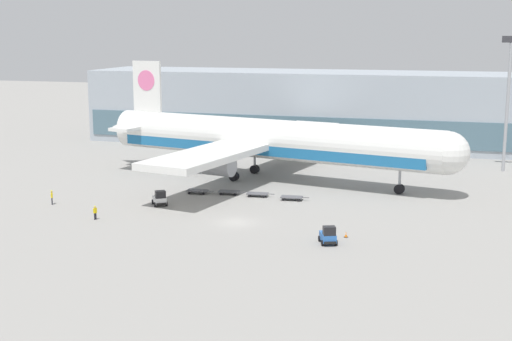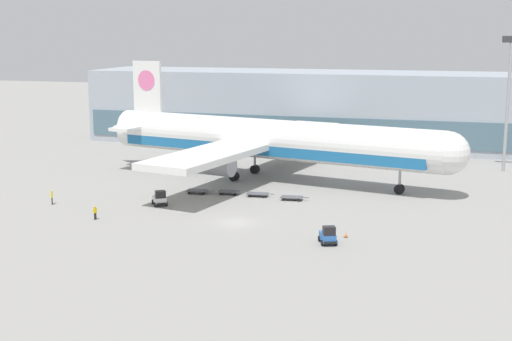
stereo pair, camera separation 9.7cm
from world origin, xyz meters
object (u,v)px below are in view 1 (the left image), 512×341
(baggage_dolly_lead, at_px, (198,191))
(baggage_dolly_trail, at_px, (292,197))
(traffic_cone_near, at_px, (346,234))
(baggage_tug_foreground, at_px, (160,199))
(light_mast, at_px, (508,93))
(baggage_tug_mid, at_px, (328,236))
(baggage_dolly_second, at_px, (229,192))
(ground_crew_near, at_px, (95,212))
(airplane_main, at_px, (265,140))
(baggage_dolly_third, at_px, (258,194))
(ground_crew_far, at_px, (52,196))

(baggage_dolly_lead, distance_m, baggage_dolly_trail, 13.16)
(baggage_dolly_trail, relative_size, traffic_cone_near, 5.87)
(baggage_tug_foreground, xyz_separation_m, baggage_dolly_trail, (15.35, 7.41, -0.49))
(light_mast, height_order, baggage_tug_mid, light_mast)
(baggage_dolly_lead, relative_size, baggage_dolly_second, 1.00)
(light_mast, distance_m, ground_crew_near, 65.59)
(airplane_main, xyz_separation_m, baggage_tug_mid, (15.01, -29.83, -4.96))
(ground_crew_near, bearing_deg, baggage_dolly_second, 165.34)
(light_mast, bearing_deg, baggage_dolly_lead, -145.46)
(baggage_tug_mid, relative_size, ground_crew_near, 1.67)
(baggage_tug_foreground, xyz_separation_m, baggage_dolly_third, (10.51, 8.13, -0.49))
(light_mast, distance_m, baggage_tug_foreground, 56.82)
(baggage_dolly_second, bearing_deg, light_mast, 32.69)
(baggage_dolly_trail, bearing_deg, baggage_dolly_lead, 174.79)
(baggage_tug_mid, distance_m, traffic_cone_near, 3.26)
(baggage_dolly_trail, bearing_deg, baggage_dolly_third, 167.32)
(traffic_cone_near, bearing_deg, ground_crew_far, 173.55)
(airplane_main, distance_m, baggage_tug_mid, 33.76)
(baggage_tug_foreground, height_order, baggage_dolly_trail, baggage_tug_foreground)
(baggage_tug_mid, xyz_separation_m, traffic_cone_near, (1.40, 2.89, -0.57))
(baggage_dolly_trail, height_order, ground_crew_far, ground_crew_far)
(baggage_dolly_lead, bearing_deg, baggage_tug_mid, -44.79)
(baggage_dolly_lead, distance_m, baggage_dolly_second, 4.34)
(baggage_tug_foreground, distance_m, baggage_tug_mid, 25.65)
(baggage_dolly_lead, distance_m, ground_crew_near, 17.42)
(baggage_tug_foreground, relative_size, baggage_tug_mid, 1.01)
(light_mast, height_order, baggage_dolly_second, light_mast)
(baggage_tug_mid, relative_size, baggage_dolly_second, 0.74)
(baggage_tug_mid, distance_m, ground_crew_far, 37.47)
(baggage_tug_foreground, xyz_separation_m, baggage_dolly_second, (6.49, 8.27, -0.49))
(baggage_dolly_trail, relative_size, ground_crew_near, 2.25)
(baggage_dolly_second, height_order, traffic_cone_near, traffic_cone_near)
(light_mast, bearing_deg, baggage_tug_foreground, -140.27)
(ground_crew_near, bearing_deg, baggage_dolly_lead, 176.07)
(ground_crew_near, bearing_deg, traffic_cone_near, 110.24)
(light_mast, distance_m, ground_crew_far, 69.23)
(ground_crew_far, bearing_deg, traffic_cone_near, -126.44)
(airplane_main, distance_m, baggage_dolly_trail, 14.84)
(light_mast, xyz_separation_m, ground_crew_near, (-47.28, -44.04, -11.28))
(baggage_tug_mid, bearing_deg, baggage_dolly_trail, -177.60)
(airplane_main, bearing_deg, traffic_cone_near, -46.56)
(baggage_tug_foreground, distance_m, baggage_dolly_lead, 7.95)
(light_mast, xyz_separation_m, traffic_cone_near, (-18.01, -43.19, -11.94))
(light_mast, relative_size, airplane_main, 0.36)
(airplane_main, relative_size, baggage_dolly_trail, 15.31)
(baggage_dolly_lead, bearing_deg, airplane_main, 57.85)
(baggage_tug_mid, xyz_separation_m, baggage_dolly_third, (-12.89, 18.62, -0.49))
(baggage_dolly_second, bearing_deg, baggage_dolly_third, -6.25)
(airplane_main, distance_m, baggage_dolly_second, 12.48)
(airplane_main, relative_size, baggage_dolly_second, 15.31)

